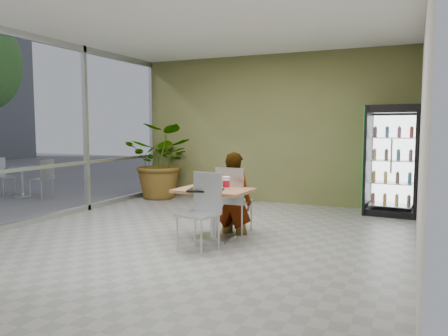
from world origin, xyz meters
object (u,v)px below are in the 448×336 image
(soda_cup, at_px, (226,183))
(potted_plant, at_px, (162,161))
(chair_far, at_px, (232,195))
(cafeteria_tray, at_px, (205,190))
(chair_near, at_px, (203,205))
(dining_table, at_px, (214,203))
(beverage_fridge, at_px, (392,160))
(seated_woman, at_px, (234,202))

(soda_cup, xyz_separation_m, potted_plant, (-2.88, 2.90, 0.02))
(chair_far, xyz_separation_m, soda_cup, (0.07, -0.40, 0.23))
(cafeteria_tray, xyz_separation_m, potted_plant, (-2.67, 3.16, 0.10))
(chair_near, distance_m, cafeteria_tray, 0.32)
(dining_table, xyz_separation_m, chair_far, (0.12, 0.43, 0.07))
(potted_plant, bearing_deg, dining_table, -47.42)
(chair_far, distance_m, beverage_fridge, 3.39)
(dining_table, height_order, chair_far, chair_far)
(dining_table, relative_size, soda_cup, 5.81)
(soda_cup, distance_m, cafeteria_tray, 0.34)
(soda_cup, distance_m, potted_plant, 4.08)
(seated_woman, distance_m, soda_cup, 0.59)
(chair_far, bearing_deg, dining_table, 76.09)
(chair_far, height_order, potted_plant, potted_plant)
(chair_near, xyz_separation_m, potted_plant, (-2.76, 3.43, 0.26))
(cafeteria_tray, bearing_deg, seated_woman, 79.76)
(cafeteria_tray, bearing_deg, soda_cup, 52.52)
(beverage_fridge, height_order, potted_plant, beverage_fridge)
(soda_cup, relative_size, cafeteria_tray, 0.39)
(seated_woman, distance_m, cafeteria_tray, 0.79)
(cafeteria_tray, bearing_deg, dining_table, 86.55)
(dining_table, height_order, soda_cup, soda_cup)
(chair_far, bearing_deg, potted_plant, -40.60)
(seated_woman, height_order, potted_plant, potted_plant)
(chair_near, height_order, seated_woman, seated_woman)
(chair_near, distance_m, soda_cup, 0.59)
(dining_table, height_order, chair_near, chair_near)
(dining_table, height_order, beverage_fridge, beverage_fridge)
(chair_far, xyz_separation_m, beverage_fridge, (2.15, 2.59, 0.42))
(potted_plant, bearing_deg, beverage_fridge, 1.06)
(dining_table, bearing_deg, soda_cup, 7.56)
(seated_woman, height_order, soda_cup, seated_woman)
(chair_far, distance_m, cafeteria_tray, 0.70)
(dining_table, xyz_separation_m, soda_cup, (0.19, 0.03, 0.30))
(chair_far, distance_m, potted_plant, 3.76)
(dining_table, relative_size, chair_near, 1.04)
(chair_near, distance_m, beverage_fridge, 4.17)
(chair_far, relative_size, seated_woman, 0.66)
(seated_woman, relative_size, cafeteria_tray, 3.31)
(seated_woman, xyz_separation_m, beverage_fridge, (2.15, 2.53, 0.54))
(dining_table, distance_m, chair_near, 0.51)
(seated_woman, relative_size, beverage_fridge, 0.77)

